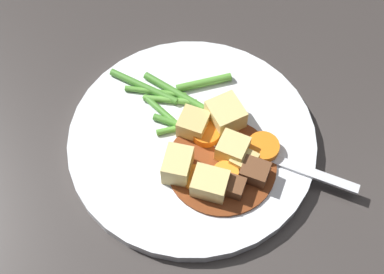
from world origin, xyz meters
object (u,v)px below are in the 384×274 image
object	(u,v)px
meat_chunk_1	(234,187)
potato_chunk_3	(178,165)
carrot_slice_2	(263,148)
carrot_slice_3	(225,175)
potato_chunk_4	(244,162)
fork	(268,157)
potato_chunk_0	(227,117)
carrot_slice_0	(206,134)
dinner_plate	(192,140)
potato_chunk_2	(193,124)
carrot_slice_1	(195,178)
meat_chunk_0	(255,172)
potato_chunk_1	(233,149)
potato_chunk_5	(210,184)

from	to	relation	value
meat_chunk_1	potato_chunk_3	bearing A→B (deg)	-138.95
carrot_slice_2	carrot_slice_3	world-z (taller)	carrot_slice_3
potato_chunk_4	fork	bearing A→B (deg)	81.46
meat_chunk_1	potato_chunk_0	bearing A→B (deg)	155.56
carrot_slice_0	potato_chunk_3	distance (m)	0.05
dinner_plate	potato_chunk_2	size ratio (longest dim) A/B	9.18
dinner_plate	potato_chunk_2	xyz separation A→B (m)	(-0.01, 0.01, 0.02)
carrot_slice_1	fork	distance (m)	0.08
carrot_slice_3	meat_chunk_1	xyz separation A→B (m)	(0.02, 0.00, 0.00)
dinner_plate	meat_chunk_0	distance (m)	0.08
potato_chunk_4	potato_chunk_1	bearing A→B (deg)	-167.48
carrot_slice_2	potato_chunk_2	world-z (taller)	potato_chunk_2
carrot_slice_1	meat_chunk_1	world-z (taller)	meat_chunk_1
carrot_slice_1	potato_chunk_2	world-z (taller)	potato_chunk_2
meat_chunk_0	fork	distance (m)	0.03
carrot_slice_0	carrot_slice_3	size ratio (longest dim) A/B	1.14
carrot_slice_1	meat_chunk_0	bearing A→B (deg)	65.89
carrot_slice_1	fork	xyz separation A→B (m)	(0.01, 0.08, -0.00)
potato_chunk_0	potato_chunk_3	distance (m)	0.08
potato_chunk_1	potato_chunk_2	xyz separation A→B (m)	(-0.04, -0.02, -0.00)
potato_chunk_1	carrot_slice_0	bearing A→B (deg)	-157.78
potato_chunk_1	potato_chunk_2	distance (m)	0.05
potato_chunk_4	meat_chunk_0	xyz separation A→B (m)	(0.02, 0.00, 0.00)
carrot_slice_2	potato_chunk_1	bearing A→B (deg)	-108.32
potato_chunk_2	potato_chunk_0	bearing A→B (deg)	75.53
carrot_slice_0	potato_chunk_0	xyz separation A→B (m)	(-0.00, 0.03, 0.01)
potato_chunk_3	meat_chunk_1	xyz separation A→B (m)	(0.04, 0.04, -0.01)
dinner_plate	potato_chunk_3	xyz separation A→B (m)	(0.03, -0.03, 0.02)
potato_chunk_3	fork	xyz separation A→B (m)	(0.03, 0.09, -0.01)
carrot_slice_1	potato_chunk_2	distance (m)	0.06
dinner_plate	meat_chunk_1	xyz separation A→B (m)	(0.07, 0.01, 0.02)
potato_chunk_2	meat_chunk_0	distance (m)	0.08
potato_chunk_1	potato_chunk_2	world-z (taller)	potato_chunk_1
carrot_slice_2	meat_chunk_0	distance (m)	0.03
carrot_slice_2	potato_chunk_0	size ratio (longest dim) A/B	0.96
potato_chunk_0	meat_chunk_1	bearing A→B (deg)	-24.44
potato_chunk_2	carrot_slice_2	bearing A→B (deg)	42.89
dinner_plate	potato_chunk_1	distance (m)	0.05
potato_chunk_0	fork	bearing A→B (deg)	17.05
carrot_slice_2	potato_chunk_4	size ratio (longest dim) A/B	1.42
carrot_slice_0	meat_chunk_0	world-z (taller)	meat_chunk_0
potato_chunk_3	carrot_slice_1	bearing A→B (deg)	32.79
potato_chunk_3	carrot_slice_3	bearing A→B (deg)	53.26
dinner_plate	potato_chunk_1	world-z (taller)	potato_chunk_1
potato_chunk_4	meat_chunk_1	distance (m)	0.03
potato_chunk_5	potato_chunk_4	bearing A→B (deg)	98.99
meat_chunk_1	fork	distance (m)	0.05
fork	potato_chunk_1	bearing A→B (deg)	-123.43
carrot_slice_1	carrot_slice_3	world-z (taller)	carrot_slice_3
meat_chunk_0	dinner_plate	bearing A→B (deg)	-154.85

